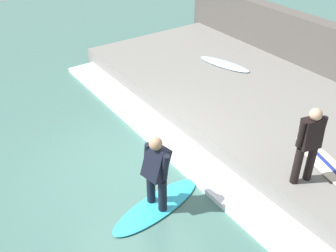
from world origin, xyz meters
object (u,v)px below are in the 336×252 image
object	(u,v)px
surfboard_waiting_near	(326,164)
surfboard_riding	(157,206)
surfer_riding	(156,169)
surfboard_spare	(224,64)
surfer_waiting_near	(309,142)

from	to	relation	value
surfboard_waiting_near	surfboard_riding	bearing A→B (deg)	156.62
surfer_riding	surfboard_spare	world-z (taller)	surfer_riding
surfboard_riding	surfboard_waiting_near	distance (m)	3.28
surfer_riding	surfboard_waiting_near	xyz separation A→B (m)	(2.98, -1.29, -0.39)
surfboard_waiting_near	surfer_riding	bearing A→B (deg)	156.62
surfer_riding	surfboard_spare	bearing A→B (deg)	36.12
surfer_riding	surfboard_spare	xyz separation A→B (m)	(4.42, 3.22, -0.39)
surfboard_riding	surfboard_spare	size ratio (longest dim) A/B	1.22
surfer_waiting_near	surfboard_waiting_near	distance (m)	1.10
surfboard_riding	surfer_waiting_near	bearing A→B (deg)	-29.94
surfboard_spare	surfer_riding	bearing A→B (deg)	-143.88
surfer_waiting_near	surfboard_waiting_near	bearing A→B (deg)	0.15
surfer_riding	surfboard_waiting_near	world-z (taller)	surfer_riding
surfboard_riding	surfer_riding	size ratio (longest dim) A/B	1.41
surfboard_riding	surfboard_waiting_near	xyz separation A→B (m)	(2.98, -1.29, 0.46)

